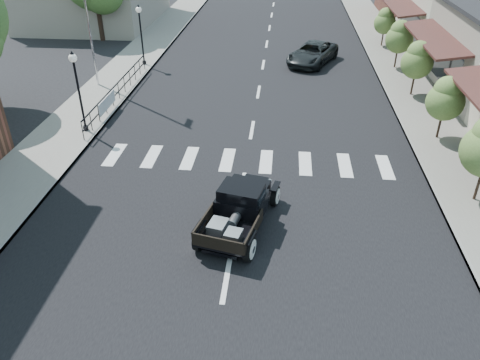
{
  "coord_description": "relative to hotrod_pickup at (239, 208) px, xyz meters",
  "views": [
    {
      "loc": [
        1.33,
        -12.86,
        9.33
      ],
      "look_at": [
        0.02,
        0.84,
        1.0
      ],
      "focal_mm": 35.0,
      "sensor_mm": 36.0,
      "label": 1
    }
  ],
  "objects": [
    {
      "name": "railing",
      "position": [
        -7.43,
        10.48,
        -0.08
      ],
      "size": [
        0.08,
        10.0,
        1.0
      ],
      "primitive_type": null,
      "color": "black",
      "rests_on": "sidewalk_left"
    },
    {
      "name": "road_markings",
      "position": [
        -0.13,
        10.48,
        -0.73
      ],
      "size": [
        12.0,
        60.0,
        0.06
      ],
      "primitive_type": null,
      "color": "silver",
      "rests_on": "ground"
    },
    {
      "name": "banner",
      "position": [
        -7.35,
        8.48,
        -0.28
      ],
      "size": [
        0.04,
        2.2,
        0.6
      ],
      "primitive_type": null,
      "color": "silver",
      "rests_on": "sidewalk_left"
    },
    {
      "name": "lamp_post_b",
      "position": [
        -7.73,
        6.48,
        1.24
      ],
      "size": [
        0.36,
        0.36,
        3.65
      ],
      "primitive_type": null,
      "color": "black",
      "rests_on": "sidewalk_left"
    },
    {
      "name": "sidewalk_left",
      "position": [
        -8.63,
        15.48,
        -0.66
      ],
      "size": [
        3.0,
        80.0,
        0.15
      ],
      "primitive_type": "cube",
      "color": "gray",
      "rests_on": "ground"
    },
    {
      "name": "hotrod_pickup",
      "position": [
        0.0,
        0.0,
        0.0
      ],
      "size": [
        2.87,
        4.55,
        1.46
      ],
      "primitive_type": null,
      "rotation": [
        0.0,
        0.0,
        -0.23
      ],
      "color": "black",
      "rests_on": "ground"
    },
    {
      "name": "sidewalk_right",
      "position": [
        8.37,
        15.48,
        -0.66
      ],
      "size": [
        3.0,
        80.0,
        0.15
      ],
      "primitive_type": "cube",
      "color": "gray",
      "rests_on": "ground"
    },
    {
      "name": "small_tree_c",
      "position": [
        8.17,
        12.58,
        0.81
      ],
      "size": [
        1.66,
        1.66,
        2.77
      ],
      "primitive_type": null,
      "color": "#547234",
      "rests_on": "sidewalk_right"
    },
    {
      "name": "second_car",
      "position": [
        3.03,
        18.08,
        -0.08
      ],
      "size": [
        3.85,
        5.19,
        1.31
      ],
      "primitive_type": "imported",
      "rotation": [
        0.0,
        0.0,
        -0.41
      ],
      "color": "black",
      "rests_on": "ground"
    },
    {
      "name": "road",
      "position": [
        -0.13,
        15.48,
        -0.72
      ],
      "size": [
        14.0,
        80.0,
        0.02
      ],
      "primitive_type": "cube",
      "color": "black",
      "rests_on": "ground"
    },
    {
      "name": "lamp_post_c",
      "position": [
        -7.73,
        16.48,
        1.24
      ],
      "size": [
        0.36,
        0.36,
        3.65
      ],
      "primitive_type": null,
      "color": "black",
      "rests_on": "sidewalk_left"
    },
    {
      "name": "ground",
      "position": [
        -0.13,
        0.48,
        -0.73
      ],
      "size": [
        120.0,
        120.0,
        0.0
      ],
      "primitive_type": "plane",
      "color": "black",
      "rests_on": "ground"
    },
    {
      "name": "small_tree_b",
      "position": [
        8.17,
        7.23,
        0.76
      ],
      "size": [
        1.61,
        1.61,
        2.69
      ],
      "primitive_type": null,
      "color": "#547234",
      "rests_on": "sidewalk_right"
    },
    {
      "name": "small_tree_d",
      "position": [
        8.17,
        17.35,
        0.81
      ],
      "size": [
        1.66,
        1.66,
        2.77
      ],
      "primitive_type": null,
      "color": "#547234",
      "rests_on": "sidewalk_right"
    },
    {
      "name": "small_tree_e",
      "position": [
        8.17,
        22.41,
        0.68
      ],
      "size": [
        1.51,
        1.51,
        2.52
      ],
      "primitive_type": null,
      "color": "#547234",
      "rests_on": "sidewalk_right"
    }
  ]
}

